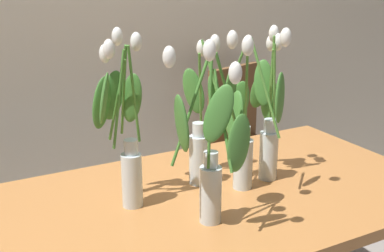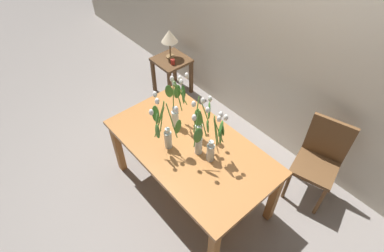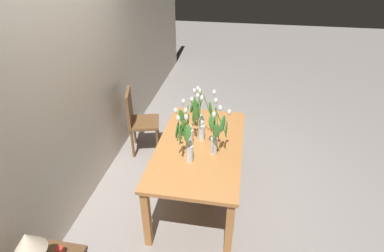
{
  "view_description": "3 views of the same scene",
  "coord_description": "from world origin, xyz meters",
  "px_view_note": "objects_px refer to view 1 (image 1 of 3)",
  "views": [
    {
      "loc": [
        -0.84,
        -1.37,
        1.51
      ],
      "look_at": [
        -0.09,
        0.01,
        1.0
      ],
      "focal_mm": 47.6,
      "sensor_mm": 36.0,
      "label": 1
    },
    {
      "loc": [
        1.4,
        -1.19,
        2.83
      ],
      "look_at": [
        0.01,
        0.02,
        0.98
      ],
      "focal_mm": 28.57,
      "sensor_mm": 36.0,
      "label": 2
    },
    {
      "loc": [
        -2.66,
        -0.38,
        2.61
      ],
      "look_at": [
        -0.05,
        0.08,
        1.0
      ],
      "focal_mm": 28.72,
      "sensor_mm": 36.0,
      "label": 3
    }
  ],
  "objects_px": {
    "tulip_vase_2": "(203,133)",
    "tulip_vase_4": "(123,133)",
    "tulip_vase_3": "(268,122)",
    "dining_table": "(215,217)",
    "tulip_vase_1": "(214,153)",
    "tulip_vase_0": "(244,131)",
    "dining_chair": "(245,136)"
  },
  "relations": [
    {
      "from": "dining_table",
      "to": "tulip_vase_4",
      "type": "relative_size",
      "value": 2.81
    },
    {
      "from": "tulip_vase_1",
      "to": "dining_chair",
      "type": "relative_size",
      "value": 0.62
    },
    {
      "from": "tulip_vase_1",
      "to": "tulip_vase_0",
      "type": "bearing_deg",
      "value": 38.58
    },
    {
      "from": "tulip_vase_3",
      "to": "dining_chair",
      "type": "relative_size",
      "value": 0.6
    },
    {
      "from": "tulip_vase_0",
      "to": "tulip_vase_2",
      "type": "relative_size",
      "value": 1.02
    },
    {
      "from": "dining_table",
      "to": "tulip_vase_2",
      "type": "distance_m",
      "value": 0.3
    },
    {
      "from": "dining_table",
      "to": "tulip_vase_4",
      "type": "bearing_deg",
      "value": 162.81
    },
    {
      "from": "tulip_vase_1",
      "to": "tulip_vase_4",
      "type": "xyz_separation_m",
      "value": [
        -0.18,
        0.27,
        0.01
      ]
    },
    {
      "from": "tulip_vase_2",
      "to": "dining_chair",
      "type": "bearing_deg",
      "value": 47.74
    },
    {
      "from": "tulip_vase_1",
      "to": "dining_table",
      "type": "bearing_deg",
      "value": 56.78
    },
    {
      "from": "dining_table",
      "to": "tulip_vase_2",
      "type": "bearing_deg",
      "value": 85.05
    },
    {
      "from": "tulip_vase_2",
      "to": "tulip_vase_3",
      "type": "height_order",
      "value": "tulip_vase_2"
    },
    {
      "from": "tulip_vase_1",
      "to": "tulip_vase_4",
      "type": "height_order",
      "value": "tulip_vase_1"
    },
    {
      "from": "tulip_vase_2",
      "to": "tulip_vase_4",
      "type": "distance_m",
      "value": 0.31
    },
    {
      "from": "dining_chair",
      "to": "tulip_vase_1",
      "type": "bearing_deg",
      "value": -128.4
    },
    {
      "from": "tulip_vase_1",
      "to": "tulip_vase_4",
      "type": "bearing_deg",
      "value": 122.97
    },
    {
      "from": "tulip_vase_1",
      "to": "dining_chair",
      "type": "height_order",
      "value": "tulip_vase_1"
    },
    {
      "from": "tulip_vase_4",
      "to": "tulip_vase_2",
      "type": "bearing_deg",
      "value": 2.97
    },
    {
      "from": "dining_table",
      "to": "tulip_vase_4",
      "type": "height_order",
      "value": "tulip_vase_4"
    },
    {
      "from": "tulip_vase_2",
      "to": "tulip_vase_4",
      "type": "xyz_separation_m",
      "value": [
        -0.3,
        -0.02,
        0.05
      ]
    },
    {
      "from": "tulip_vase_1",
      "to": "tulip_vase_4",
      "type": "relative_size",
      "value": 1.01
    },
    {
      "from": "tulip_vase_0",
      "to": "tulip_vase_2",
      "type": "distance_m",
      "value": 0.15
    },
    {
      "from": "tulip_vase_0",
      "to": "tulip_vase_1",
      "type": "height_order",
      "value": "same"
    },
    {
      "from": "dining_chair",
      "to": "dining_table",
      "type": "bearing_deg",
      "value": -129.29
    },
    {
      "from": "tulip_vase_2",
      "to": "dining_chair",
      "type": "height_order",
      "value": "tulip_vase_2"
    },
    {
      "from": "tulip_vase_0",
      "to": "tulip_vase_3",
      "type": "distance_m",
      "value": 0.15
    },
    {
      "from": "dining_table",
      "to": "tulip_vase_2",
      "type": "height_order",
      "value": "tulip_vase_2"
    },
    {
      "from": "tulip_vase_2",
      "to": "tulip_vase_1",
      "type": "bearing_deg",
      "value": -113.92
    },
    {
      "from": "dining_table",
      "to": "tulip_vase_1",
      "type": "xyz_separation_m",
      "value": [
        -0.12,
        -0.18,
        0.33
      ]
    },
    {
      "from": "tulip_vase_3",
      "to": "dining_table",
      "type": "bearing_deg",
      "value": -168.02
    },
    {
      "from": "tulip_vase_1",
      "to": "tulip_vase_2",
      "type": "height_order",
      "value": "tulip_vase_1"
    },
    {
      "from": "tulip_vase_3",
      "to": "dining_chair",
      "type": "height_order",
      "value": "tulip_vase_3"
    }
  ]
}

